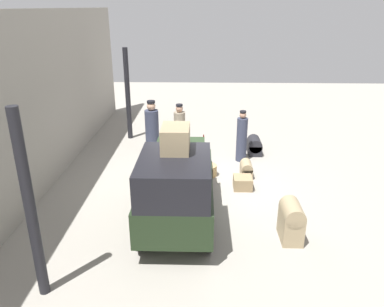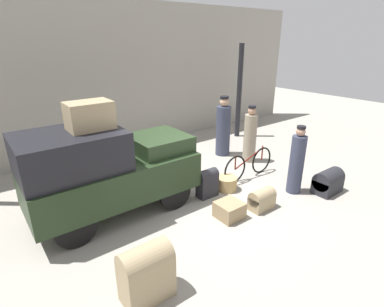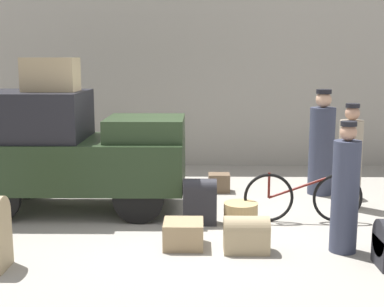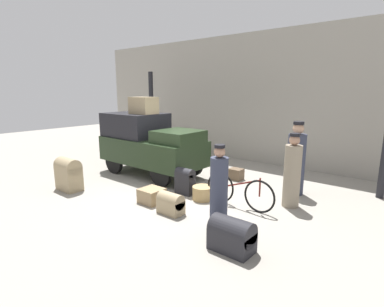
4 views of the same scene
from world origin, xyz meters
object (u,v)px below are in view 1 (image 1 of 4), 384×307
Objects in this scene: truck at (177,185)px; porter_standing_middle at (242,138)px; suitcase_black_upright at (246,169)px; trunk_wicker_pale at (141,173)px; wicker_basket at (208,170)px; trunk_umber_medium at (243,183)px; trunk_barrel_dark at (207,173)px; trunk_on_truck_roof at (176,139)px; bicycle at (203,152)px; porter_carrying_trunk at (180,131)px; suitcase_tan_flat at (254,146)px; suitcase_small_leather at (291,220)px; porter_with_bicycle at (152,131)px.

truck is 2.06× the size of porter_standing_middle.
truck reaches higher than suitcase_black_upright.
porter_standing_middle is at bearing -64.23° from trunk_wicker_pale.
wicker_basket is 1.20m from trunk_umber_medium.
trunk_barrel_dark is (-0.34, -1.87, 0.19)m from trunk_wicker_pale.
trunk_barrel_dark is 0.84× the size of trunk_on_truck_roof.
trunk_umber_medium is at bearing -148.26° from bicycle.
truck is at bearing -0.00° from trunk_on_truck_roof.
porter_carrying_trunk is (4.41, 0.21, -0.24)m from truck.
trunk_barrel_dark reaches higher than suitcase_tan_flat.
truck is 3.92× the size of suitcase_small_leather.
suitcase_black_upright is at bearing -131.64° from porter_carrying_trunk.
trunk_wicker_pale is at bearing 123.16° from bicycle.
wicker_basket is at bearing -130.32° from porter_with_bicycle.
bicycle reaches higher than trunk_wicker_pale.
suitcase_small_leather is (-4.28, -0.63, -0.30)m from porter_standing_middle.
truck is at bearing 78.85° from suitcase_small_leather.
porter_carrying_trunk is 2.36× the size of suitcase_tan_flat.
bicycle is at bearing 24.32° from suitcase_small_leather.
truck is at bearing -177.26° from porter_carrying_trunk.
porter_carrying_trunk is 2.32m from trunk_wicker_pale.
truck is at bearing -153.55° from trunk_wicker_pale.
trunk_barrel_dark is at bearing -140.13° from porter_with_bicycle.
porter_with_bicycle is 1.10× the size of porter_carrying_trunk.
trunk_wicker_pale is at bearing 154.11° from porter_carrying_trunk.
suitcase_black_upright is 0.80m from trunk_umber_medium.
trunk_wicker_pale reaches higher than wicker_basket.
trunk_wicker_pale is 4.58m from suitcase_small_leather.
trunk_barrel_dark is 1.33× the size of trunk_umber_medium.
truck is 1.12m from trunk_on_truck_roof.
trunk_on_truck_roof is (-0.19, 0.00, 1.11)m from truck.
porter_standing_middle is (-0.34, -2.83, -0.09)m from porter_with_bicycle.
suitcase_small_leather reaches higher than wicker_basket.
trunk_barrel_dark is (-0.58, 0.03, 0.19)m from wicker_basket.
porter_with_bicycle is 2.85m from porter_standing_middle.
porter_carrying_trunk is at bearing -73.68° from porter_with_bicycle.
wicker_basket is at bearing 48.88° from trunk_umber_medium.
porter_standing_middle is at bearing -24.71° from truck.
porter_carrying_trunk is at bearing 20.74° from trunk_barrel_dark.
trunk_umber_medium is at bearing -131.12° from wicker_basket.
porter_carrying_trunk is at bearing 48.36° from suitcase_black_upright.
trunk_on_truck_roof is at bearing -155.27° from trunk_wicker_pale.
trunk_umber_medium is at bearing -41.30° from truck.
trunk_umber_medium is (-0.78, 0.18, -0.06)m from suitcase_black_upright.
suitcase_tan_flat is at bearing -13.75° from trunk_umber_medium.
wicker_basket is at bearing -15.21° from truck.
wicker_basket is at bearing -82.73° from trunk_wicker_pale.
suitcase_black_upright is (-1.80, 0.45, -0.04)m from suitcase_tan_flat.
trunk_barrel_dark is 0.98m from trunk_umber_medium.
trunk_on_truck_roof is at bearing 153.98° from suitcase_tan_flat.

